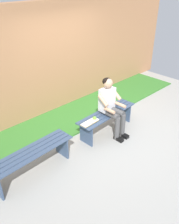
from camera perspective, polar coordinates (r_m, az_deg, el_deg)
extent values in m
cube|color=#9E9E99|center=(4.51, 5.01, -14.65)|extent=(10.00, 7.00, 0.04)
cube|color=#387A2D|center=(5.89, -11.96, -2.79)|extent=(9.00, 1.91, 0.03)
cube|color=#B27A51|center=(5.90, -11.76, 11.45)|extent=(9.50, 0.24, 2.65)
cube|color=#384C6B|center=(5.41, 2.92, 0.33)|extent=(1.57, 0.15, 0.02)
cube|color=#384C6B|center=(5.36, 3.75, -0.04)|extent=(1.57, 0.15, 0.02)
cube|color=#384C6B|center=(5.30, 4.59, -0.43)|extent=(1.57, 0.15, 0.02)
cube|color=#384C6B|center=(5.24, 5.45, -0.81)|extent=(1.57, 0.15, 0.02)
cube|color=#384C6B|center=(5.91, 8.21, 0.10)|extent=(0.04, 0.36, 0.46)
cube|color=#384C6B|center=(5.04, -0.79, -5.32)|extent=(0.04, 0.36, 0.46)
cube|color=#384C6B|center=(4.42, -14.95, -8.39)|extent=(1.62, 0.15, 0.02)
cube|color=#384C6B|center=(4.35, -14.20, -9.00)|extent=(1.62, 0.15, 0.02)
cube|color=#384C6B|center=(4.28, -13.43, -9.63)|extent=(1.62, 0.15, 0.02)
cube|color=#384C6B|center=(4.21, -12.62, -10.28)|extent=(1.62, 0.15, 0.02)
cube|color=#384C6B|center=(4.76, -6.60, -7.93)|extent=(0.04, 0.36, 0.46)
cube|color=silver|center=(5.19, 4.18, 3.02)|extent=(0.34, 0.20, 0.50)
sphere|color=tan|center=(5.02, 4.42, 6.86)|extent=(0.20, 0.20, 0.20)
ellipsoid|color=black|center=(5.03, 4.18, 7.27)|extent=(0.20, 0.19, 0.15)
cylinder|color=#4C4C4C|center=(5.25, 6.35, 0.18)|extent=(0.13, 0.40, 0.13)
cylinder|color=#4C4C4C|center=(5.13, 5.05, -0.51)|extent=(0.13, 0.40, 0.13)
cylinder|color=#4C4C4C|center=(5.29, 7.84, -3.17)|extent=(0.11, 0.11, 0.55)
cube|color=black|center=(5.39, 8.16, -5.54)|extent=(0.10, 0.22, 0.07)
cylinder|color=#4C4C4C|center=(5.17, 6.58, -3.93)|extent=(0.11, 0.11, 0.55)
cube|color=black|center=(5.27, 6.93, -6.34)|extent=(0.10, 0.22, 0.07)
cylinder|color=tan|center=(5.25, 6.40, 4.13)|extent=(0.08, 0.28, 0.23)
cylinder|color=tan|center=(5.22, 7.40, 1.69)|extent=(0.07, 0.26, 0.07)
cylinder|color=tan|center=(4.97, 3.26, 2.69)|extent=(0.08, 0.28, 0.23)
cylinder|color=tan|center=(4.98, 4.79, 0.35)|extent=(0.07, 0.26, 0.07)
sphere|color=#72B738|center=(5.03, 1.22, -1.47)|extent=(0.08, 0.08, 0.08)
cube|color=white|center=(5.01, 0.91, -1.98)|extent=(0.21, 0.16, 0.02)
cube|color=white|center=(4.88, -0.74, -2.90)|extent=(0.21, 0.16, 0.02)
cube|color=#BF8C1E|center=(4.95, 0.10, -2.52)|extent=(0.42, 0.17, 0.01)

